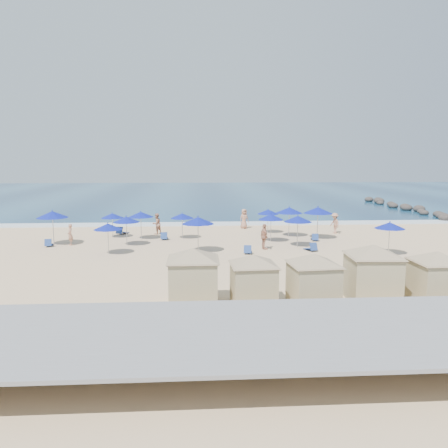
{
  "coord_description": "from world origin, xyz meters",
  "views": [
    {
      "loc": [
        -2.78,
        -27.98,
        6.44
      ],
      "look_at": [
        -0.88,
        3.0,
        1.86
      ],
      "focal_mm": 35.0,
      "sensor_mm": 36.0,
      "label": 1
    }
  ],
  "objects": [
    {
      "name": "ground",
      "position": [
        0.0,
        0.0,
        0.0
      ],
      "size": [
        160.0,
        160.0,
        0.0
      ],
      "primitive_type": "plane",
      "color": "beige",
      "rests_on": "ground"
    },
    {
      "name": "trash_bin",
      "position": [
        3.98,
        -5.83,
        0.36
      ],
      "size": [
        0.81,
        0.81,
        0.72
      ],
      "primitive_type": "cube",
      "rotation": [
        0.0,
        0.0,
        0.14
      ],
      "color": "black",
      "rests_on": "ground"
    },
    {
      "name": "beach_chair_1",
      "position": [
        -9.39,
        9.96,
        0.25
      ],
      "size": [
        1.04,
        1.43,
        0.72
      ],
      "color": "navy",
      "rests_on": "ground"
    },
    {
      "name": "surf_line",
      "position": [
        0.0,
        15.5,
        0.04
      ],
      "size": [
        160.0,
        2.5,
        0.08
      ],
      "primitive_type": "cube",
      "color": "white",
      "rests_on": "ground"
    },
    {
      "name": "beach_chair_5",
      "position": [
        6.61,
        5.98,
        0.21
      ],
      "size": [
        0.65,
        1.18,
        0.62
      ],
      "color": "navy",
      "rests_on": "ground"
    },
    {
      "name": "beachgoer_2",
      "position": [
        2.03,
        2.84,
        0.93
      ],
      "size": [
        0.71,
        1.17,
        1.87
      ],
      "primitive_type": "imported",
      "rotation": [
        0.0,
        0.0,
        1.82
      ],
      "color": "tan",
      "rests_on": "ground"
    },
    {
      "name": "umbrella_1",
      "position": [
        -8.13,
        4.91,
        1.99
      ],
      "size": [
        2.02,
        2.02,
        2.3
      ],
      "color": "#A5A8AD",
      "rests_on": "ground"
    },
    {
      "name": "umbrella_7",
      "position": [
        3.45,
        9.94,
        1.89
      ],
      "size": [
        1.91,
        1.91,
        2.18
      ],
      "color": "#A5A8AD",
      "rests_on": "ground"
    },
    {
      "name": "beachgoer_1",
      "position": [
        -6.34,
        9.92,
        0.91
      ],
      "size": [
        1.11,
        1.12,
        1.83
      ],
      "primitive_type": "imported",
      "rotation": [
        0.0,
        0.0,
        3.95
      ],
      "color": "tan",
      "rests_on": "ground"
    },
    {
      "name": "umbrella_9",
      "position": [
        4.92,
        7.96,
        2.24
      ],
      "size": [
        2.27,
        2.27,
        2.59
      ],
      "color": "#A5A8AD",
      "rests_on": "ground"
    },
    {
      "name": "umbrella_5",
      "position": [
        -4.03,
        7.59,
        1.88
      ],
      "size": [
        1.91,
        1.91,
        2.17
      ],
      "color": "#A5A8AD",
      "rests_on": "ground"
    },
    {
      "name": "beachgoer_3",
      "position": [
        9.29,
        9.35,
        0.91
      ],
      "size": [
        0.96,
        1.31,
        1.81
      ],
      "primitive_type": "imported",
      "rotation": [
        0.0,
        0.0,
        4.98
      ],
      "color": "tan",
      "rests_on": "ground"
    },
    {
      "name": "beach_chair_4",
      "position": [
        5.3,
        2.06,
        0.23
      ],
      "size": [
        0.83,
        1.29,
        0.66
      ],
      "color": "navy",
      "rests_on": "ground"
    },
    {
      "name": "umbrella_11",
      "position": [
        10.24,
        0.5,
        2.03
      ],
      "size": [
        2.05,
        2.05,
        2.34
      ],
      "color": "#A5A8AD",
      "rests_on": "ground"
    },
    {
      "name": "umbrella_0",
      "position": [
        -13.74,
        5.5,
        2.34
      ],
      "size": [
        2.37,
        2.37,
        2.7
      ],
      "color": "#A5A8AD",
      "rests_on": "ground"
    },
    {
      "name": "ocean",
      "position": [
        0.0,
        55.0,
        0.03
      ],
      "size": [
        160.0,
        80.0,
        0.06
      ],
      "primitive_type": "cube",
      "color": "navy",
      "rests_on": "ground"
    },
    {
      "name": "beach_chair_2",
      "position": [
        -5.5,
        7.19,
        0.23
      ],
      "size": [
        0.54,
        1.19,
        0.65
      ],
      "color": "navy",
      "rests_on": "ground"
    },
    {
      "name": "umbrella_8",
      "position": [
        3.0,
        5.74,
        1.98
      ],
      "size": [
        2.01,
        2.01,
        2.29
      ],
      "color": "#A5A8AD",
      "rests_on": "ground"
    },
    {
      "name": "beach_chair_0",
      "position": [
        -13.94,
        4.88,
        0.21
      ],
      "size": [
        0.69,
        1.19,
        0.61
      ],
      "color": "navy",
      "rests_on": "ground"
    },
    {
      "name": "beachgoer_4",
      "position": [
        1.62,
        12.6,
        0.93
      ],
      "size": [
        1.07,
        0.91,
        1.86
      ],
      "primitive_type": "imported",
      "rotation": [
        0.0,
        0.0,
        0.42
      ],
      "color": "tan",
      "rests_on": "ground"
    },
    {
      "name": "seawall",
      "position": [
        0.0,
        -13.5,
        0.65
      ],
      "size": [
        160.0,
        6.1,
        1.22
      ],
      "color": "gray",
      "rests_on": "ground"
    },
    {
      "name": "umbrella_4",
      "position": [
        -7.38,
        7.57,
        2.03
      ],
      "size": [
        2.06,
        2.06,
        2.34
      ],
      "color": "#A5A8AD",
      "rests_on": "ground"
    },
    {
      "name": "umbrella_2",
      "position": [
        -9.84,
        8.39,
        1.85
      ],
      "size": [
        1.87,
        1.87,
        2.13
      ],
      "color": "#A5A8AD",
      "rests_on": "ground"
    },
    {
      "name": "rock_jetty",
      "position": [
        24.01,
        24.9,
        0.36
      ],
      "size": [
        2.56,
        26.66,
        0.96
      ],
      "color": "#2D2825",
      "rests_on": "ground"
    },
    {
      "name": "umbrella_3",
      "position": [
        -8.89,
        1.82,
        1.93
      ],
      "size": [
        1.95,
        1.95,
        2.22
      ],
      "color": "#A5A8AD",
      "rests_on": "ground"
    },
    {
      "name": "umbrella_10",
      "position": [
        4.65,
        3.65,
        2.1
      ],
      "size": [
        2.12,
        2.12,
        2.42
      ],
      "color": "#A5A8AD",
      "rests_on": "ground"
    },
    {
      "name": "cabana_2",
      "position": [
        2.26,
        -9.72,
        1.51
      ],
      "size": [
        4.2,
        4.2,
        2.64
      ],
      "color": "tan",
      "rests_on": "ground"
    },
    {
      "name": "umbrella_6",
      "position": [
        -2.74,
        2.12,
        2.25
      ],
      "size": [
        2.28,
        2.28,
        2.6
      ],
      "color": "#A5A8AD",
      "rests_on": "ground"
    },
    {
      "name": "cabana_1",
      "position": [
        -0.34,
        -9.39,
        1.47
      ],
      "size": [
        4.08,
        4.08,
        2.56
      ],
      "color": "tan",
      "rests_on": "ground"
    },
    {
      "name": "cabana_0",
      "position": [
        -2.99,
        -9.17,
        1.64
      ],
      "size": [
        4.56,
        4.56,
        2.86
      ],
      "color": "tan",
      "rests_on": "ground"
    },
    {
      "name": "beachgoer_0",
      "position": [
        -12.43,
        5.27,
        0.81
      ],
      "size": [
        0.58,
        0.69,
        1.63
      ],
      "primitive_type": "imported",
      "rotation": [
        0.0,
        0.0,
        5.08
      ],
      "color": "tan",
      "rests_on": "ground"
    },
    {
      "name": "cabana_3",
      "position": [
        5.17,
        -9.08,
        1.66
      ],
      "size": [
        4.63,
        4.63,
        2.91
      ],
      "color": "tan",
      "rests_on": "ground"
    },
    {
      "name": "umbrella_12",
      "position": [
        7.03,
        6.78,
        2.36
      ],
      "size": [
        2.4,
        2.4,
        2.73
      ],
      "color": "#A5A8AD",
      "rests_on": "ground"
    },
    {
      "name": "cabana_4",
      "position": [
        7.88,
        -9.62,
        1.52
      ],
      "size": [
        4.23,
        4.23,
        2.65
      ],
      "color": "tan",
      "rests_on": "ground"
    },
    {
      "name": "beach_chair_3",
      "position": [
        0.68,
        1.46,
        0.22
      ],
      "size": [
        0.7,
        1.23,
        0.64
      ],
      "color": "navy",
      "rests_on": "ground"
    }
  ]
}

